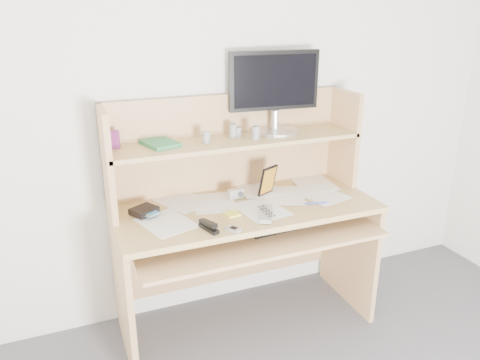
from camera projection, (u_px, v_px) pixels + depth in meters
name	position (u px, v px, depth m)	size (l,w,h in m)	color
back_wall	(225.00, 102.00, 2.61)	(3.60, 0.04, 2.50)	silver
desk	(241.00, 209.00, 2.60)	(1.40, 0.70, 1.30)	tan
paper_clutter	(247.00, 205.00, 2.50)	(1.32, 0.54, 0.01)	silver
keyboard	(284.00, 223.00, 2.50)	(0.43, 0.18, 0.03)	black
tv_remote	(266.00, 214.00, 2.37)	(0.06, 0.20, 0.02)	gray
flip_phone	(233.00, 228.00, 2.21)	(0.04, 0.08, 0.02)	#B5B5B8
stapler	(209.00, 226.00, 2.22)	(0.03, 0.13, 0.04)	black
wallet	(144.00, 211.00, 2.39)	(0.12, 0.10, 0.03)	black
sticky_note_pad	(232.00, 214.00, 2.39)	(0.07, 0.07, 0.01)	yellow
digital_camera	(236.00, 194.00, 2.58)	(0.09, 0.03, 0.05)	silver
game_case	(268.00, 180.00, 2.61)	(0.12, 0.01, 0.17)	black
blue_pen	(316.00, 203.00, 2.51)	(0.01, 0.01, 0.13)	#1939BE
card_box	(113.00, 140.00, 2.33)	(0.07, 0.02, 0.09)	maroon
shelf_book	(160.00, 143.00, 2.40)	(0.14, 0.20, 0.02)	#2E7350
chip_stack_a	(206.00, 137.00, 2.44)	(0.04, 0.04, 0.06)	black
chip_stack_b	(256.00, 133.00, 2.50)	(0.04, 0.04, 0.07)	white
chip_stack_c	(237.00, 132.00, 2.56)	(0.04, 0.04, 0.06)	black
chip_stack_d	(233.00, 131.00, 2.53)	(0.04, 0.04, 0.07)	white
monitor	(275.00, 89.00, 2.60)	(0.52, 0.26, 0.45)	#BCBCC2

